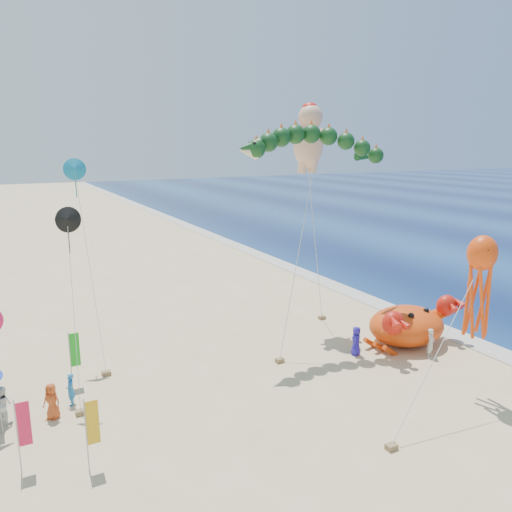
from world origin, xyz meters
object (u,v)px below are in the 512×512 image
Objects in this scene: cherub_kite at (309,136)px; octopus_kite at (479,279)px; crab_inflatable at (408,324)px; dragon_kite at (314,149)px.

cherub_kite reaches higher than octopus_kite.
octopus_kite is at bearing -83.12° from cherub_kite.
crab_inflatable is 14.39m from cherub_kite.
crab_inflatable is at bearing -34.20° from dragon_kite.
dragon_kite is 12.51m from octopus_kite.
dragon_kite reaches higher than octopus_kite.
dragon_kite is 3.69m from cherub_kite.
cherub_kite is at bearing 61.36° from dragon_kite.
dragon_kite is at bearing -118.64° from cherub_kite.
cherub_kite is at bearing 96.88° from octopus_kite.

